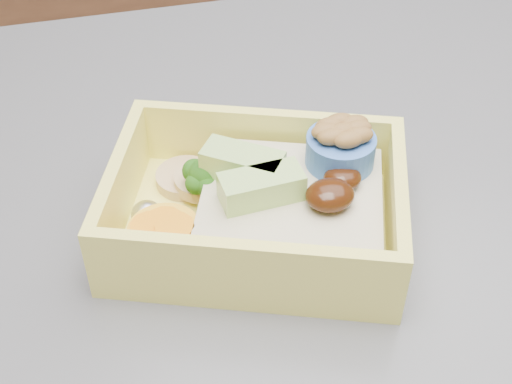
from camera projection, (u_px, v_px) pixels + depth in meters
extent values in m
cube|color=brown|center=(159.00, 14.00, 1.68)|extent=(3.20, 0.60, 0.90)
cube|color=#35363A|center=(407.00, 332.00, 0.44)|extent=(1.24, 0.84, 0.04)
cube|color=#FFF469|center=(256.00, 228.00, 0.48)|extent=(0.22, 0.19, 0.01)
cube|color=#FFF469|center=(266.00, 138.00, 0.50)|extent=(0.18, 0.07, 0.05)
cube|color=#FFF469|center=(244.00, 272.00, 0.41)|extent=(0.18, 0.07, 0.05)
cube|color=#FFF469|center=(396.00, 209.00, 0.45)|extent=(0.05, 0.11, 0.05)
cube|color=#FFF469|center=(120.00, 188.00, 0.46)|extent=(0.05, 0.11, 0.05)
cube|color=#C1B488|center=(291.00, 210.00, 0.46)|extent=(0.14, 0.14, 0.03)
ellipsoid|color=black|center=(330.00, 195.00, 0.44)|extent=(0.04, 0.04, 0.02)
ellipsoid|color=black|center=(342.00, 178.00, 0.45)|extent=(0.03, 0.03, 0.01)
cube|color=#ACDA72|center=(262.00, 187.00, 0.44)|extent=(0.05, 0.03, 0.02)
cube|color=#ACDA72|center=(243.00, 164.00, 0.46)|extent=(0.06, 0.05, 0.02)
cylinder|color=#77A056|center=(205.00, 195.00, 0.48)|extent=(0.01, 0.01, 0.02)
sphere|color=#255C15|center=(204.00, 174.00, 0.47)|extent=(0.02, 0.02, 0.02)
sphere|color=#255C15|center=(217.00, 174.00, 0.47)|extent=(0.02, 0.02, 0.02)
sphere|color=#255C15|center=(194.00, 171.00, 0.47)|extent=(0.02, 0.02, 0.02)
sphere|color=#255C15|center=(207.00, 186.00, 0.46)|extent=(0.01, 0.01, 0.01)
sphere|color=#255C15|center=(196.00, 184.00, 0.47)|extent=(0.01, 0.01, 0.01)
sphere|color=#255C15|center=(206.00, 169.00, 0.48)|extent=(0.01, 0.01, 0.01)
cylinder|color=yellow|center=(165.00, 239.00, 0.45)|extent=(0.05, 0.05, 0.02)
cylinder|color=orange|center=(164.00, 222.00, 0.44)|extent=(0.02, 0.02, 0.00)
cylinder|color=orange|center=(150.00, 227.00, 0.44)|extent=(0.02, 0.02, 0.00)
cylinder|color=orange|center=(174.00, 227.00, 0.43)|extent=(0.02, 0.02, 0.00)
cylinder|color=tan|center=(185.00, 178.00, 0.50)|extent=(0.04, 0.04, 0.01)
cylinder|color=tan|center=(204.00, 180.00, 0.49)|extent=(0.04, 0.04, 0.01)
ellipsoid|color=silver|center=(234.00, 168.00, 0.50)|extent=(0.02, 0.02, 0.02)
ellipsoid|color=silver|center=(147.00, 215.00, 0.46)|extent=(0.02, 0.02, 0.02)
cylinder|color=#3B6CC9|center=(340.00, 150.00, 0.47)|extent=(0.05, 0.05, 0.02)
ellipsoid|color=brown|center=(342.00, 131.00, 0.46)|extent=(0.02, 0.02, 0.01)
ellipsoid|color=brown|center=(357.00, 128.00, 0.46)|extent=(0.02, 0.02, 0.01)
ellipsoid|color=brown|center=(330.00, 126.00, 0.46)|extent=(0.02, 0.02, 0.01)
ellipsoid|color=brown|center=(349.00, 140.00, 0.45)|extent=(0.02, 0.02, 0.01)
ellipsoid|color=brown|center=(332.00, 136.00, 0.45)|extent=(0.02, 0.02, 0.01)
ellipsoid|color=brown|center=(359.00, 135.00, 0.45)|extent=(0.02, 0.02, 0.01)
ellipsoid|color=brown|center=(339.00, 121.00, 0.46)|extent=(0.02, 0.02, 0.01)
ellipsoid|color=brown|center=(354.00, 123.00, 0.46)|extent=(0.02, 0.02, 0.01)
ellipsoid|color=brown|center=(326.00, 131.00, 0.46)|extent=(0.02, 0.02, 0.01)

